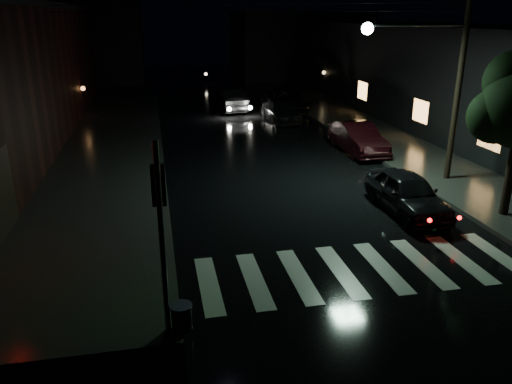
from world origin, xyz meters
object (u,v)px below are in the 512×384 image
parked_car_a (407,193)px  parked_car_d (285,100)px  parked_car_c (281,111)px  oncoming_car (228,100)px  parked_car_b (358,138)px

parked_car_a → parked_car_d: parked_car_d is taller
parked_car_a → parked_car_d: bearing=87.6°
parked_car_c → oncoming_car: 5.17m
parked_car_b → parked_car_a: bearing=-101.0°
parked_car_b → parked_car_c: (-1.80, 8.57, -0.11)m
parked_car_b → parked_car_c: bearing=101.1°
parked_car_b → oncoming_car: size_ratio=0.93×
parked_car_d → parked_car_a: bearing=-88.1°
parked_car_b → parked_car_c: size_ratio=1.04×
parked_car_a → oncoming_car: size_ratio=0.86×
parked_car_c → parked_car_d: 3.68m
parked_car_b → parked_car_c: 8.76m
parked_car_b → parked_car_d: (-0.60, 12.04, 0.07)m
parked_car_a → oncoming_car: bearing=98.7°
parked_car_d → oncoming_car: parked_car_d is taller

